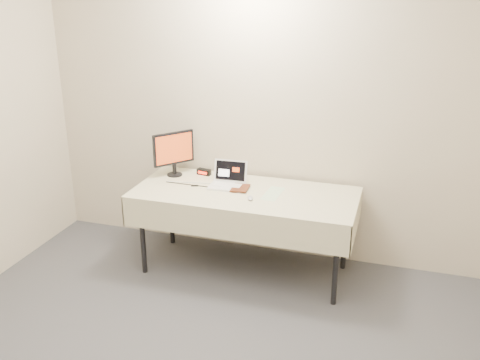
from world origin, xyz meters
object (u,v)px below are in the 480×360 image
(laptop, at_px, (228,180))
(monitor, at_px, (174,150))
(book, at_px, (232,178))
(table, at_px, (245,199))

(laptop, distance_m, monitor, 0.58)
(monitor, bearing_deg, book, -66.04)
(table, bearing_deg, book, 162.82)
(monitor, height_order, book, monitor)
(laptop, bearing_deg, table, -32.33)
(table, relative_size, laptop, 6.12)
(table, bearing_deg, laptop, 150.30)
(monitor, bearing_deg, table, -66.42)
(table, relative_size, monitor, 4.65)
(laptop, bearing_deg, book, -52.20)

